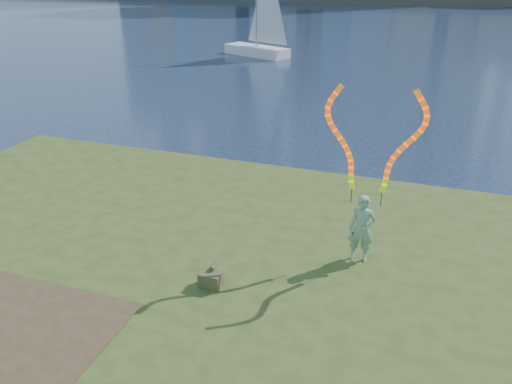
% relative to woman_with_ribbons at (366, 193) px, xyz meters
% --- Properties ---
extents(ground, '(320.00, 320.00, 0.00)m').
position_rel_woman_with_ribbons_xyz_m(ground, '(-2.78, -1.05, -2.27)').
color(ground, '#19263F').
rests_on(ground, ground).
extents(grassy_knoll, '(20.00, 18.00, 0.80)m').
position_rel_woman_with_ribbons_xyz_m(grassy_knoll, '(-2.78, -3.34, -1.93)').
color(grassy_knoll, '#3A491A').
rests_on(grassy_knoll, ground).
extents(dirt_patch, '(3.20, 3.00, 0.02)m').
position_rel_woman_with_ribbons_xyz_m(dirt_patch, '(-4.98, -4.25, -1.46)').
color(dirt_patch, '#47331E').
rests_on(dirt_patch, grassy_knoll).
extents(woman_with_ribbons, '(1.96, 0.37, 3.82)m').
position_rel_woman_with_ribbons_xyz_m(woman_with_ribbons, '(0.00, 0.00, 0.00)').
color(woman_with_ribbons, '#1E6827').
rests_on(woman_with_ribbons, grassy_knoll).
extents(canvas_bag, '(0.41, 0.47, 0.39)m').
position_rel_woman_with_ribbons_xyz_m(canvas_bag, '(-2.47, -1.84, -1.31)').
color(canvas_bag, '#494928').
rests_on(canvas_bag, grassy_knoll).
extents(sailboat, '(5.20, 3.42, 8.01)m').
position_rel_woman_with_ribbons_xyz_m(sailboat, '(-10.86, 25.73, -0.89)').
color(sailboat, white).
rests_on(sailboat, ground).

